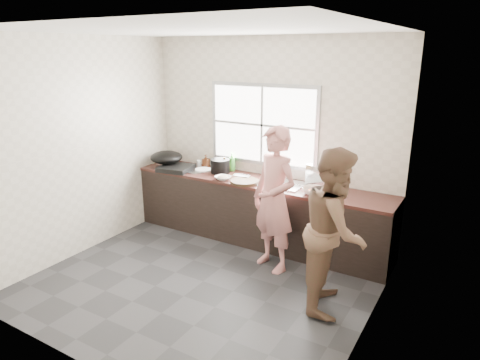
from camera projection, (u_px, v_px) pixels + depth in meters
The scene contains 30 objects.
floor at pixel (203, 282), 4.85m from camera, with size 3.60×3.20×0.01m, color #2A2A2D.
ceiling at pixel (196, 29), 4.06m from camera, with size 3.60×3.20×0.01m, color silver.
wall_back at pixel (270, 140), 5.78m from camera, with size 3.60×0.01×2.70m, color beige.
wall_left at pixel (83, 147), 5.34m from camera, with size 0.01×3.20×2.70m, color beige.
wall_right at pixel (375, 196), 3.57m from camera, with size 0.01×3.20×2.70m, color silver.
wall_front at pixel (71, 216), 3.14m from camera, with size 3.60×0.01×2.70m, color silver.
cabinet at pixel (258, 212), 5.79m from camera, with size 3.60×0.62×0.82m, color black.
countertop at pixel (258, 182), 5.67m from camera, with size 3.60×0.64×0.04m, color #351A15.
sink at pixel (282, 184), 5.49m from camera, with size 0.55×0.45×0.02m, color silver.
faucet at pixel (289, 170), 5.61m from camera, with size 0.02×0.02×0.30m, color silver.
window_frame at pixel (263, 125), 5.75m from camera, with size 1.60×0.05×1.10m, color #9EA0A5.
window_glazing at pixel (262, 125), 5.73m from camera, with size 1.50×0.01×1.00m, color white.
woman at pixel (274, 204), 4.95m from camera, with size 0.59×0.39×1.61m, color #D98782.
person_side at pixel (335, 230), 4.19m from camera, with size 0.80×0.63×1.65m, color brown.
cutting_board at pixel (245, 182), 5.55m from camera, with size 0.37×0.37×0.04m, color black.
cleaver at pixel (242, 175), 5.73m from camera, with size 0.22×0.11×0.01m, color #B5B8BC.
bowl_mince at pixel (223, 178), 5.69m from camera, with size 0.20×0.20×0.05m, color silver.
bowl_crabs at pixel (313, 191), 5.12m from camera, with size 0.21×0.21×0.07m, color silver.
bowl_held at pixel (275, 182), 5.47m from camera, with size 0.22×0.22×0.07m, color silver.
black_pot at pixel (220, 166), 5.99m from camera, with size 0.27×0.27×0.19m, color black.
plate_food at pixel (203, 170), 6.14m from camera, with size 0.24×0.24×0.02m, color white.
bottle_green at pixel (232, 162), 6.08m from camera, with size 0.10×0.10×0.27m, color #368F2F.
bottle_brown_tall at pixel (206, 161), 6.29m from camera, with size 0.08×0.08×0.17m, color #3D1E0F.
bottle_brown_short at pixel (224, 165), 6.04m from camera, with size 0.15×0.15×0.19m, color #4E3313.
glass_jar at pixel (199, 163), 6.32m from camera, with size 0.07×0.07×0.10m, color silver.
burner at pixel (176, 168), 6.13m from camera, with size 0.43×0.43×0.07m, color black.
wok at pixel (166, 157), 6.27m from camera, with size 0.47×0.47×0.18m, color black.
dish_rack at pixel (322, 175), 5.42m from camera, with size 0.35×0.25×0.26m, color silver.
pot_lid_left at pixel (163, 169), 6.20m from camera, with size 0.23×0.23×0.01m, color silver.
pot_lid_right at pixel (195, 172), 6.04m from camera, with size 0.23×0.23×0.01m, color #B2B5B9.
Camera 1 is at (2.56, -3.48, 2.52)m, focal length 32.00 mm.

